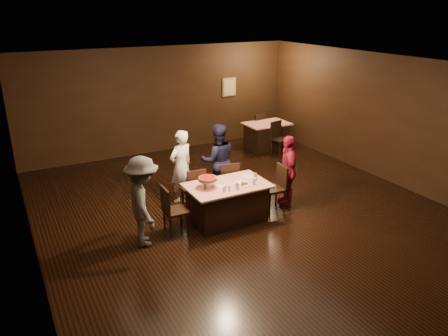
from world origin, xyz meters
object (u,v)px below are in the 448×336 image
(chair_far_left, at_px, (193,189))
(glass_front_left, at_px, (237,186))
(glass_front_right, at_px, (254,181))
(chair_back_far, at_px, (256,128))
(back_table, at_px, (267,136))
(main_table, at_px, (227,202))
(chair_far_right, at_px, (227,182))
(pizza_stand, at_px, (208,179))
(chair_end_right, at_px, (274,188))
(diner_grey_knit, at_px, (143,202))
(plate_empty, at_px, (248,177))
(chair_back_near, at_px, (280,139))
(diner_red_shirt, at_px, (288,170))
(chair_end_left, at_px, (175,210))
(glass_amber, at_px, (255,177))
(diner_white_jacket, at_px, (181,167))
(diner_navy_hoodie, at_px, (218,160))

(chair_far_left, height_order, glass_front_left, chair_far_left)
(glass_front_right, bearing_deg, chair_back_far, 57.32)
(back_table, height_order, chair_far_left, chair_far_left)
(back_table, relative_size, glass_front_left, 9.29)
(main_table, bearing_deg, glass_front_right, -29.05)
(chair_far_right, distance_m, pizza_stand, 1.16)
(chair_far_left, bearing_deg, chair_far_right, -179.37)
(chair_far_right, xyz_separation_m, pizza_stand, (-0.80, -0.70, 0.48))
(chair_end_right, distance_m, diner_grey_knit, 2.86)
(plate_empty, bearing_deg, chair_back_far, 55.77)
(chair_back_near, xyz_separation_m, diner_red_shirt, (-1.78, -2.78, 0.29))
(chair_far_left, bearing_deg, back_table, -141.89)
(chair_far_right, relative_size, diner_red_shirt, 0.62)
(chair_far_right, xyz_separation_m, diner_grey_knit, (-2.14, -0.85, 0.35))
(chair_end_left, xyz_separation_m, pizza_stand, (0.70, 0.05, 0.48))
(chair_end_right, height_order, glass_amber, chair_end_right)
(plate_empty, bearing_deg, back_table, 51.37)
(main_table, xyz_separation_m, pizza_stand, (-0.40, 0.05, 0.57))
(chair_far_right, distance_m, diner_grey_knit, 2.33)
(main_table, distance_m, diner_white_jacket, 1.40)
(chair_far_right, distance_m, chair_end_left, 1.68)
(main_table, bearing_deg, diner_navy_hoodie, 70.98)
(glass_amber, bearing_deg, chair_end_right, 5.71)
(chair_back_near, relative_size, glass_front_left, 6.79)
(back_table, distance_m, glass_amber, 4.54)
(chair_far_right, distance_m, chair_end_right, 1.03)
(diner_navy_hoodie, distance_m, plate_empty, 1.06)
(chair_back_far, relative_size, diner_navy_hoodie, 0.58)
(back_table, distance_m, chair_far_left, 4.65)
(main_table, xyz_separation_m, diner_red_shirt, (1.52, 0.10, 0.38))
(diner_navy_hoodie, bearing_deg, chair_back_near, -135.19)
(diner_white_jacket, bearing_deg, glass_front_left, 89.26)
(main_table, relative_size, back_table, 1.23)
(diner_grey_knit, bearing_deg, main_table, -80.05)
(diner_navy_hoodie, relative_size, glass_amber, 11.80)
(chair_back_far, bearing_deg, chair_end_left, 33.62)
(diner_white_jacket, bearing_deg, chair_end_left, 44.15)
(diner_grey_knit, bearing_deg, chair_far_left, -50.94)
(chair_far_right, bearing_deg, chair_far_left, 9.40)
(diner_white_jacket, height_order, plate_empty, diner_white_jacket)
(diner_grey_knit, xyz_separation_m, glass_front_left, (1.79, -0.20, 0.01))
(chair_end_left, relative_size, diner_grey_knit, 0.58)
(diner_navy_hoodie, relative_size, glass_front_right, 11.80)
(chair_far_left, relative_size, chair_end_right, 1.00)
(chair_far_right, height_order, diner_white_jacket, diner_white_jacket)
(chair_back_far, bearing_deg, chair_far_left, 32.93)
(diner_red_shirt, distance_m, plate_empty, 0.97)
(glass_front_right, bearing_deg, main_table, 150.95)
(pizza_stand, distance_m, plate_empty, 0.97)
(main_table, relative_size, diner_red_shirt, 1.05)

